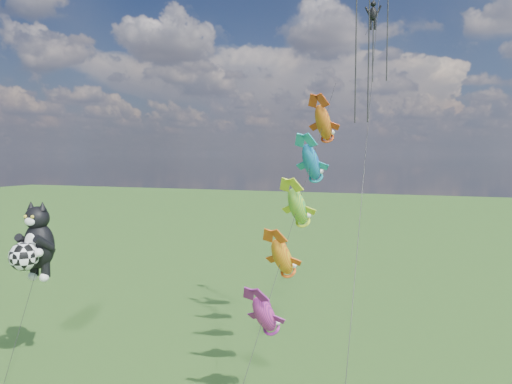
% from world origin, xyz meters
% --- Properties ---
extents(cat_kite_rig, '(2.21, 3.96, 10.43)m').
position_xyz_m(cat_kite_rig, '(-4.47, 2.72, 7.89)').
color(cat_kite_rig, brown).
rests_on(cat_kite_rig, ground).
extents(fish_windsock_rig, '(2.20, 15.89, 18.16)m').
position_xyz_m(fish_windsock_rig, '(10.55, 7.28, 10.21)').
color(fish_windsock_rig, brown).
rests_on(fish_windsock_rig, ground).
extents(parafoil_rig, '(2.02, 17.53, 25.37)m').
position_xyz_m(parafoil_rig, '(14.39, 9.13, 20.91)').
color(parafoil_rig, brown).
rests_on(parafoil_rig, ground).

